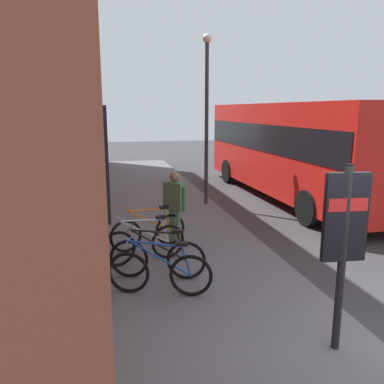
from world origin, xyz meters
name	(u,v)px	position (x,y,z in m)	size (l,w,h in m)	color
ground	(273,225)	(6.00, -1.00, 0.00)	(60.00, 60.00, 0.00)	#38383A
sidewalk_pavement	(165,211)	(8.00, 1.75, 0.06)	(24.00, 3.50, 0.12)	slate
station_facade	(90,66)	(8.99, 3.80, 4.43)	(22.00, 0.65, 8.88)	brown
bicycle_leaning_wall	(160,272)	(2.30, 2.69, 0.51)	(0.71, 1.69, 0.97)	black
bicycle_end_of_row	(158,258)	(2.95, 2.64, 0.51)	(0.66, 1.71, 0.97)	black
bicycle_under_window	(144,244)	(3.78, 2.81, 0.51)	(0.55, 1.74, 0.97)	black
bicycle_beside_lamp	(149,231)	(4.57, 2.62, 0.51)	(0.62, 1.72, 0.97)	black
transit_info_sign	(345,229)	(0.32, 0.70, 1.72)	(0.14, 0.56, 2.40)	black
city_bus	(291,145)	(9.12, -3.00, 1.92)	(10.55, 2.81, 3.35)	red
pedestrian_near_bus	(175,201)	(4.69, 2.01, 1.15)	(0.52, 0.50, 1.68)	#4C724C
street_lamp	(207,106)	(8.44, 0.30, 3.24)	(0.28, 0.28, 5.28)	#333338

